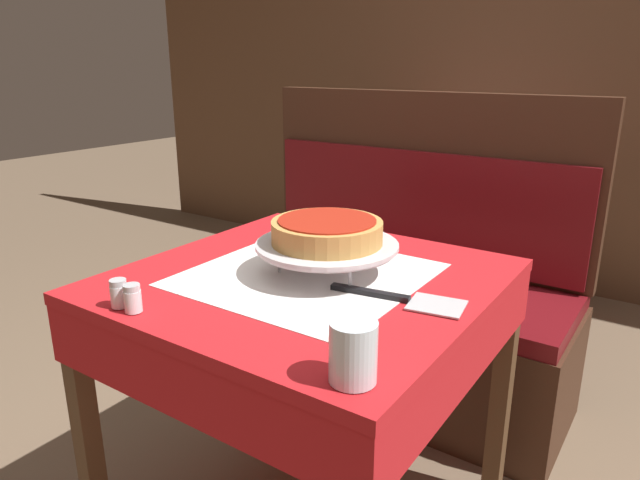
{
  "coord_description": "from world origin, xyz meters",
  "views": [
    {
      "loc": [
        0.76,
        -1.07,
        1.27
      ],
      "look_at": [
        0.04,
        0.0,
        0.87
      ],
      "focal_mm": 32.0,
      "sensor_mm": 36.0,
      "label": 1
    }
  ],
  "objects": [
    {
      "name": "pizza_server",
      "position": [
        0.27,
        -0.02,
        0.78
      ],
      "size": [
        0.31,
        0.12,
        0.01
      ],
      "color": "#BCBCC1",
      "rests_on": "dining_table_front"
    },
    {
      "name": "back_wall_panel",
      "position": [
        0.0,
        2.3,
        1.2
      ],
      "size": [
        6.0,
        0.04,
        2.4
      ],
      "primitive_type": "cube",
      "color": "brown",
      "rests_on": "ground_plane"
    },
    {
      "name": "salt_shaker",
      "position": [
        -0.22,
        -0.38,
        0.8
      ],
      "size": [
        0.04,
        0.04,
        0.06
      ],
      "color": "silver",
      "rests_on": "dining_table_front"
    },
    {
      "name": "deep_dish_pizza",
      "position": [
        0.04,
        0.03,
        0.88
      ],
      "size": [
        0.27,
        0.27,
        0.06
      ],
      "color": "#C68E47",
      "rests_on": "pizza_pan_stand"
    },
    {
      "name": "water_glass_near",
      "position": [
        0.35,
        -0.36,
        0.82
      ],
      "size": [
        0.08,
        0.08,
        0.11
      ],
      "color": "silver",
      "rests_on": "dining_table_front"
    },
    {
      "name": "pepper_shaker",
      "position": [
        -0.17,
        -0.38,
        0.8
      ],
      "size": [
        0.04,
        0.04,
        0.06
      ],
      "color": "silver",
      "rests_on": "dining_table_front"
    },
    {
      "name": "pizza_pan_stand",
      "position": [
        0.04,
        0.03,
        0.84
      ],
      "size": [
        0.35,
        0.35,
        0.08
      ],
      "color": "#ADADB2",
      "rests_on": "dining_table_front"
    },
    {
      "name": "dining_table_rear",
      "position": [
        -0.32,
        1.74,
        0.67
      ],
      "size": [
        0.86,
        0.86,
        0.77
      ],
      "color": "red",
      "rests_on": "ground_plane"
    },
    {
      "name": "condiment_caddy",
      "position": [
        -0.38,
        1.75,
        0.81
      ],
      "size": [
        0.13,
        0.13,
        0.16
      ],
      "color": "black",
      "rests_on": "dining_table_rear"
    },
    {
      "name": "dining_table_front",
      "position": [
        0.0,
        0.0,
        0.67
      ],
      "size": [
        0.86,
        0.86,
        0.77
      ],
      "color": "red",
      "rests_on": "ground_plane"
    },
    {
      "name": "booth_bench",
      "position": [
        -0.15,
        0.81,
        0.34
      ],
      "size": [
        1.34,
        0.51,
        1.16
      ],
      "color": "#3D2316",
      "rests_on": "ground_plane"
    }
  ]
}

